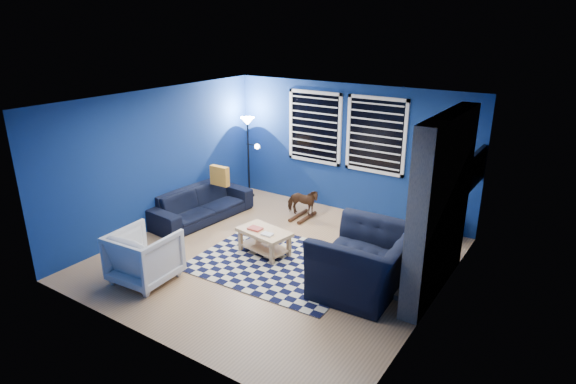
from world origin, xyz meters
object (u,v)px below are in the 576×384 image
at_px(sofa, 201,204).
at_px(armchair_big, 365,261).
at_px(floor_lamp, 248,132).
at_px(tv, 476,169).
at_px(cabinet, 438,224).
at_px(rocking_horse, 303,202).
at_px(armchair_bent, 145,256).
at_px(coffee_table, 264,237).

distance_m(sofa, armchair_big, 3.74).
distance_m(armchair_big, floor_lamp, 4.39).
bearing_deg(sofa, tv, -67.45).
xyz_separation_m(cabinet, floor_lamp, (-4.01, -0.17, 1.16)).
bearing_deg(rocking_horse, armchair_bent, 151.60).
bearing_deg(armchair_bent, sofa, -70.68).
relative_size(armchair_big, armchair_bent, 1.63).
distance_m(cabinet, floor_lamp, 4.18).
bearing_deg(rocking_horse, sofa, 107.71).
height_order(sofa, coffee_table, sofa).
bearing_deg(armchair_big, floor_lamp, -123.45).
relative_size(armchair_bent, rocking_horse, 1.36).
bearing_deg(rocking_horse, floor_lamp, 58.33).
relative_size(sofa, armchair_bent, 2.41).
distance_m(armchair_bent, rocking_horse, 3.30).
xyz_separation_m(tv, floor_lamp, (-4.56, 0.08, 0.00)).
bearing_deg(sofa, coffee_table, -100.54).
bearing_deg(floor_lamp, coffee_table, -47.51).
height_order(rocking_horse, cabinet, rocking_horse).
height_order(armchair_big, rocking_horse, armchair_big).
relative_size(sofa, floor_lamp, 1.20).
distance_m(tv, floor_lamp, 4.56).
bearing_deg(cabinet, floor_lamp, -169.02).
bearing_deg(tv, sofa, -162.46).
bearing_deg(sofa, floor_lamp, 5.36).
relative_size(tv, sofa, 0.49).
relative_size(sofa, cabinet, 3.40).
bearing_deg(armchair_bent, armchair_big, -155.54).
distance_m(tv, sofa, 4.89).
height_order(armchair_bent, rocking_horse, armchair_bent).
distance_m(sofa, coffee_table, 1.93).
bearing_deg(rocking_horse, cabinet, -92.56).
bearing_deg(armchair_big, tv, 154.71).
xyz_separation_m(coffee_table, floor_lamp, (-1.87, 2.04, 1.10)).
relative_size(armchair_bent, coffee_table, 0.91).
height_order(coffee_table, cabinet, cabinet).
height_order(sofa, armchair_bent, armchair_bent).
distance_m(armchair_big, rocking_horse, 2.72).
bearing_deg(rocking_horse, coffee_table, 172.69).
xyz_separation_m(armchair_big, rocking_horse, (-2.09, 1.75, -0.12)).
bearing_deg(floor_lamp, armchair_bent, -75.82).
distance_m(armchair_bent, coffee_table, 1.88).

